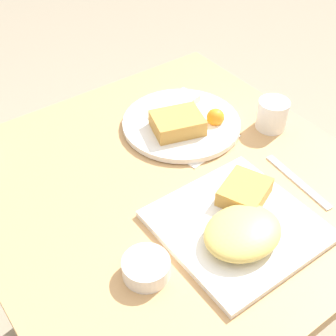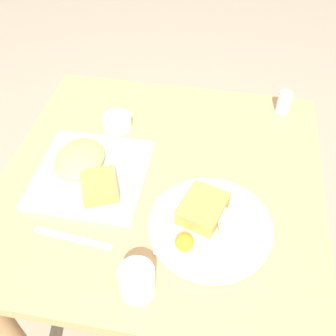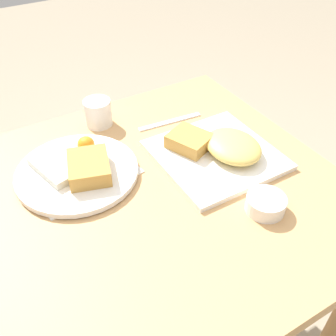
# 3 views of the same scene
# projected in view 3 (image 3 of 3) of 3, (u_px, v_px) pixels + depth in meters

# --- Properties ---
(dining_table) EXTENTS (0.83, 0.84, 0.78)m
(dining_table) POSITION_uv_depth(u_px,v_px,m) (159.00, 220.00, 0.99)
(dining_table) COLOR tan
(dining_table) RESTS_ON ground_plane
(menu_card) EXTENTS (0.21, 0.27, 0.00)m
(menu_card) POSITION_uv_depth(u_px,v_px,m) (82.00, 176.00, 0.95)
(menu_card) COLOR silver
(menu_card) RESTS_ON dining_table
(plate_square_near) EXTENTS (0.29, 0.29, 0.06)m
(plate_square_near) POSITION_uv_depth(u_px,v_px,m) (219.00, 150.00, 1.00)
(plate_square_near) COLOR white
(plate_square_near) RESTS_ON dining_table
(plate_oval_far) EXTENTS (0.29, 0.29, 0.05)m
(plate_oval_far) POSITION_uv_depth(u_px,v_px,m) (78.00, 169.00, 0.94)
(plate_oval_far) COLOR white
(plate_oval_far) RESTS_ON menu_card
(sauce_ramekin) EXTENTS (0.09, 0.09, 0.04)m
(sauce_ramekin) POSITION_uv_depth(u_px,v_px,m) (266.00, 204.00, 0.85)
(sauce_ramekin) COLOR white
(sauce_ramekin) RESTS_ON dining_table
(butter_knife) EXTENTS (0.03, 0.19, 0.00)m
(butter_knife) POSITION_uv_depth(u_px,v_px,m) (170.00, 122.00, 1.13)
(butter_knife) COLOR silver
(butter_knife) RESTS_ON dining_table
(coffee_mug) EXTENTS (0.08, 0.08, 0.08)m
(coffee_mug) POSITION_uv_depth(u_px,v_px,m) (98.00, 113.00, 1.10)
(coffee_mug) COLOR white
(coffee_mug) RESTS_ON dining_table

